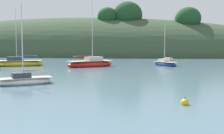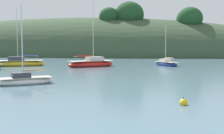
# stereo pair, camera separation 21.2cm
# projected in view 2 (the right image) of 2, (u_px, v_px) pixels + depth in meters

# --- Properties ---
(far_shoreline_hill) EXTENTS (150.00, 36.00, 28.75)m
(far_shoreline_hill) POSITION_uv_depth(u_px,v_px,m) (72.00, 55.00, 92.57)
(far_shoreline_hill) COLOR #384C33
(far_shoreline_hill) RESTS_ON ground
(sailboat_navy_dinghy) EXTENTS (7.48, 7.13, 10.85)m
(sailboat_navy_dinghy) POSITION_uv_depth(u_px,v_px,m) (91.00, 64.00, 43.56)
(sailboat_navy_dinghy) COLOR red
(sailboat_navy_dinghy) RESTS_ON ground
(sailboat_orange_cutter) EXTENTS (4.65, 4.08, 6.92)m
(sailboat_orange_cutter) POSITION_uv_depth(u_px,v_px,m) (25.00, 80.00, 23.63)
(sailboat_orange_cutter) COLOR white
(sailboat_orange_cutter) RESTS_ON ground
(sailboat_blue_center) EXTENTS (4.51, 5.34, 6.78)m
(sailboat_blue_center) POSITION_uv_depth(u_px,v_px,m) (166.00, 64.00, 45.61)
(sailboat_blue_center) COLOR navy
(sailboat_blue_center) RESTS_ON ground
(sailboat_teal_outer) EXTENTS (7.92, 5.59, 9.52)m
(sailboat_teal_outer) POSITION_uv_depth(u_px,v_px,m) (20.00, 63.00, 45.01)
(sailboat_teal_outer) COLOR gold
(sailboat_teal_outer) RESTS_ON ground
(mooring_buoy_outer) EXTENTS (0.44, 0.44, 0.54)m
(mooring_buoy_outer) POSITION_uv_depth(u_px,v_px,m) (183.00, 103.00, 15.33)
(mooring_buoy_outer) COLOR yellow
(mooring_buoy_outer) RESTS_ON ground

